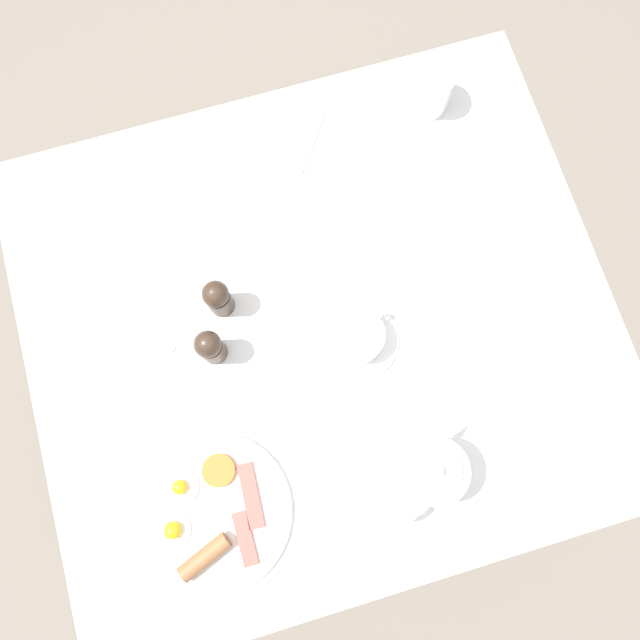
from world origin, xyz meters
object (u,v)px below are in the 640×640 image
at_px(water_glass_short, 431,89).
at_px(fork_by_plate, 450,214).
at_px(pepper_grinder, 218,298).
at_px(knife_by_plate, 124,327).
at_px(breakfast_plate, 211,514).
at_px(napkin_folded, 500,328).
at_px(spoon_for_tea, 311,143).
at_px(teacup_with_saucer_left, 359,338).
at_px(teapot_near, 431,472).
at_px(salt_grinder, 210,347).
at_px(water_glass_tall, 619,475).

height_order(water_glass_short, fork_by_plate, water_glass_short).
distance_m(pepper_grinder, knife_by_plate, 0.19).
xyz_separation_m(breakfast_plate, napkin_folded, (-0.16, 0.58, -0.01)).
height_order(pepper_grinder, fork_by_plate, pepper_grinder).
relative_size(pepper_grinder, napkin_folded, 0.68).
relative_size(napkin_folded, spoon_for_tea, 1.24).
bearing_deg(fork_by_plate, teacup_with_saucer_left, -52.41).
xyz_separation_m(fork_by_plate, spoon_for_tea, (-0.22, -0.21, 0.00)).
bearing_deg(teacup_with_saucer_left, spoon_for_tea, 176.19).
xyz_separation_m(water_glass_short, fork_by_plate, (0.23, -0.03, -0.04)).
bearing_deg(teacup_with_saucer_left, teapot_near, 10.31).
bearing_deg(water_glass_short, teapot_near, -18.54).
bearing_deg(water_glass_short, pepper_grinder, -59.72).
height_order(napkin_folded, fork_by_plate, napkin_folded).
bearing_deg(breakfast_plate, knife_by_plate, -168.56).
xyz_separation_m(fork_by_plate, knife_by_plate, (0.04, -0.64, 0.00)).
bearing_deg(salt_grinder, napkin_folded, 78.43).
relative_size(breakfast_plate, teapot_near, 1.79).
bearing_deg(pepper_grinder, fork_by_plate, 96.38).
bearing_deg(pepper_grinder, teapot_near, 34.47).
height_order(teapot_near, spoon_for_tea, teapot_near).
xyz_separation_m(teacup_with_saucer_left, water_glass_tall, (0.35, 0.34, 0.02)).
height_order(fork_by_plate, knife_by_plate, same).
bearing_deg(napkin_folded, knife_by_plate, -106.64).
height_order(fork_by_plate, spoon_for_tea, same).
bearing_deg(napkin_folded, teacup_with_saucer_left, -101.48).
distance_m(teapot_near, salt_grinder, 0.43).
relative_size(breakfast_plate, knife_by_plate, 1.62).
relative_size(water_glass_short, salt_grinder, 0.89).
height_order(breakfast_plate, fork_by_plate, breakfast_plate).
height_order(breakfast_plate, water_glass_tall, water_glass_tall).
bearing_deg(fork_by_plate, napkin_folded, 3.69).
bearing_deg(salt_grinder, water_glass_tall, 56.25).
bearing_deg(spoon_for_tea, salt_grinder, -38.80).
xyz_separation_m(teapot_near, fork_by_plate, (-0.44, 0.19, -0.05)).
bearing_deg(breakfast_plate, water_glass_short, 136.71).
distance_m(water_glass_tall, pepper_grinder, 0.74).
relative_size(breakfast_plate, spoon_for_tea, 2.14).
height_order(breakfast_plate, teacup_with_saucer_left, teacup_with_saucer_left).
bearing_deg(water_glass_short, spoon_for_tea, -85.50).
height_order(salt_grinder, spoon_for_tea, salt_grinder).
xyz_separation_m(water_glass_tall, napkin_folded, (-0.29, -0.09, -0.04)).
relative_size(teacup_with_saucer_left, pepper_grinder, 1.40).
bearing_deg(teapot_near, knife_by_plate, 92.62).
distance_m(napkin_folded, spoon_for_tea, 0.50).
distance_m(breakfast_plate, spoon_for_tea, 0.71).
height_order(pepper_grinder, napkin_folded, pepper_grinder).
bearing_deg(teapot_near, breakfast_plate, 128.70).
relative_size(salt_grinder, knife_by_plate, 0.64).
xyz_separation_m(water_glass_tall, pepper_grinder, (-0.48, -0.56, 0.01)).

